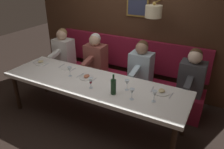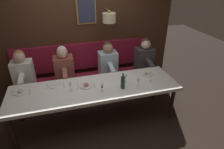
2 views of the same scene
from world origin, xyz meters
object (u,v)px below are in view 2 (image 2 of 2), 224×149
object	(u,v)px
diner_near	(108,60)
diner_middle	(64,66)
dining_table	(95,90)
wine_bottle	(123,82)
diner_nearest	(144,56)
wine_glass_4	(151,76)
wine_glass_2	(70,85)
wine_glass_1	(102,86)
diner_far	(23,70)
wine_glass_3	(126,76)
wine_glass_0	(139,80)

from	to	relation	value
diner_near	diner_middle	xyz separation A→B (m)	(0.00, 0.96, 0.00)
dining_table	wine_bottle	size ratio (longest dim) A/B	10.04
diner_nearest	wine_bottle	xyz separation A→B (m)	(-1.05, 0.89, 0.04)
dining_table	wine_glass_4	size ratio (longest dim) A/B	18.37
diner_middle	wine_glass_4	distance (m)	1.81
diner_near	wine_glass_2	size ratio (longest dim) A/B	4.82
wine_glass_4	wine_bottle	bearing A→B (deg)	97.76
wine_glass_1	diner_nearest	bearing A→B (deg)	-50.12
diner_nearest	diner_middle	world-z (taller)	same
wine_glass_1	wine_bottle	size ratio (longest dim) A/B	0.55
diner_middle	diner_far	world-z (taller)	same
diner_nearest	diner_middle	xyz separation A→B (m)	(0.00, 1.84, 0.00)
diner_near	wine_glass_1	distance (m)	1.12
wine_glass_3	diner_far	bearing A→B (deg)	65.58
dining_table	wine_bottle	world-z (taller)	wine_bottle
dining_table	wine_glass_3	xyz separation A→B (m)	(0.02, -0.59, 0.17)
wine_glass_4	wine_bottle	xyz separation A→B (m)	(-0.08, 0.57, -0.00)
diner_far	wine_glass_4	xyz separation A→B (m)	(-0.97, -2.34, 0.04)
diner_middle	wine_glass_2	world-z (taller)	diner_middle
diner_near	wine_bottle	distance (m)	1.05
dining_table	wine_glass_0	xyz separation A→B (m)	(-0.18, -0.76, 0.17)
wine_glass_1	diner_near	bearing A→B (deg)	-19.76
wine_glass_0	wine_glass_2	xyz separation A→B (m)	(0.18, 1.19, 0.00)
dining_table	wine_glass_0	bearing A→B (deg)	-103.21
dining_table	diner_near	bearing A→B (deg)	-28.06
dining_table	diner_near	world-z (taller)	diner_near
diner_nearest	wine_glass_1	bearing A→B (deg)	129.88
diner_middle	wine_glass_3	xyz separation A→B (m)	(-0.86, -1.08, 0.04)
diner_nearest	diner_far	world-z (taller)	same
diner_far	wine_glass_1	world-z (taller)	diner_far
diner_nearest	wine_glass_0	world-z (taller)	diner_nearest
wine_glass_0	dining_table	bearing A→B (deg)	76.79
dining_table	wine_glass_3	distance (m)	0.61
wine_glass_1	wine_bottle	world-z (taller)	wine_bottle
wine_glass_1	wine_glass_4	bearing A→B (deg)	-84.81
diner_middle	wine_glass_2	bearing A→B (deg)	-176.07
diner_middle	wine_glass_2	size ratio (longest dim) A/B	4.82
wine_bottle	wine_glass_0	bearing A→B (deg)	-92.64
diner_far	wine_glass_0	xyz separation A→B (m)	(-1.06, -2.06, 0.04)
wine_bottle	dining_table	bearing A→B (deg)	70.60
dining_table	wine_glass_0	size ratio (longest dim) A/B	18.37
diner_near	diner_far	xyz separation A→B (m)	(0.00, 1.77, 0.00)
diner_near	wine_glass_2	bearing A→B (deg)	134.32
dining_table	wine_glass_1	xyz separation A→B (m)	(-0.17, -0.09, 0.17)
wine_glass_0	wine_glass_1	bearing A→B (deg)	89.54
wine_glass_2	wine_glass_1	bearing A→B (deg)	-108.49
wine_glass_1	wine_bottle	bearing A→B (deg)	-88.78
wine_bottle	wine_glass_3	bearing A→B (deg)	-32.84
diner_near	wine_bottle	xyz separation A→B (m)	(-1.05, 0.00, 0.04)
diner_middle	diner_far	bearing A→B (deg)	90.00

